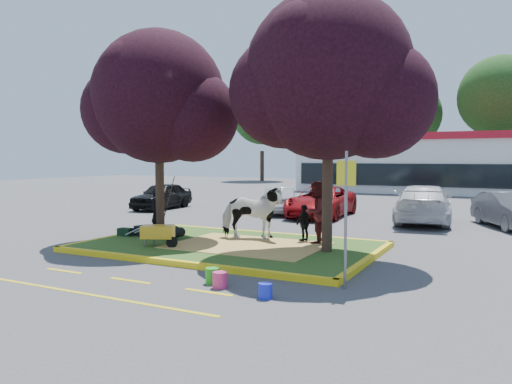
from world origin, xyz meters
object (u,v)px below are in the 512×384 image
at_px(sign_post, 346,203).
at_px(bucket_pink, 220,280).
at_px(bucket_blue, 265,291).
at_px(bucket_green, 213,276).
at_px(handler, 158,212).
at_px(car_silver, 280,200).
at_px(calf, 169,232).
at_px(cow, 252,213).
at_px(car_black, 162,196).
at_px(wheelbarrow, 158,232).

height_order(sign_post, bucket_pink, sign_post).
bearing_deg(bucket_blue, bucket_green, 161.65).
distance_m(handler, bucket_blue, 7.64).
height_order(handler, car_silver, handler).
bearing_deg(bucket_green, calf, 137.26).
relative_size(cow, handler, 1.30).
relative_size(bucket_pink, car_black, 0.08).
bearing_deg(calf, wheelbarrow, -50.80).
bearing_deg(bucket_green, cow, 108.12).
height_order(bucket_blue, car_black, car_black).
distance_m(sign_post, car_silver, 13.59).
distance_m(handler, sign_post, 7.95).
distance_m(wheelbarrow, car_silver, 10.36).
bearing_deg(bucket_blue, sign_post, 50.40).
xyz_separation_m(wheelbarrow, car_silver, (-0.95, 10.31, 0.07)).
xyz_separation_m(bucket_green, car_black, (-10.46, 11.68, 0.51)).
bearing_deg(calf, bucket_blue, -22.78).
bearing_deg(cow, wheelbarrow, 124.51).
distance_m(bucket_blue, car_silver, 14.26).
bearing_deg(wheelbarrow, cow, 29.30).
distance_m(handler, bucket_green, 6.19).
distance_m(cow, sign_post, 5.62).
distance_m(calf, sign_post, 7.09).
relative_size(sign_post, car_black, 0.70).
bearing_deg(bucket_blue, car_black, 134.45).
bearing_deg(wheelbarrow, sign_post, -37.82).
distance_m(cow, calf, 2.62).
height_order(car_black, car_silver, car_black).
distance_m(handler, car_silver, 8.58).
distance_m(calf, bucket_pink, 5.60).
bearing_deg(bucket_green, car_black, 131.85).
bearing_deg(bucket_pink, cow, 110.70).
xyz_separation_m(cow, wheelbarrow, (-1.73, -2.35, -0.41)).
relative_size(calf, wheelbarrow, 0.63).
bearing_deg(cow, handler, 81.62).
relative_size(cow, calf, 1.95).
distance_m(sign_post, bucket_pink, 2.98).
bearing_deg(bucket_pink, handler, 139.41).
height_order(cow, car_silver, cow).
bearing_deg(car_silver, bucket_pink, 87.31).
distance_m(calf, car_silver, 9.07).
xyz_separation_m(calf, handler, (-0.82, 0.49, 0.53)).
bearing_deg(sign_post, car_black, 138.95).
bearing_deg(wheelbarrow, car_silver, 70.94).
height_order(calf, handler, handler).
bearing_deg(car_silver, sign_post, 98.02).
relative_size(bucket_blue, car_silver, 0.08).
bearing_deg(bucket_pink, bucket_blue, -12.49).
distance_m(handler, bucket_pink, 6.58).
bearing_deg(bucket_pink, car_silver, 109.39).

